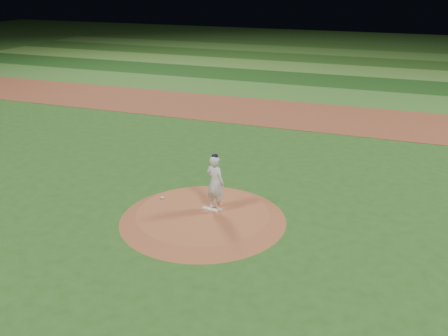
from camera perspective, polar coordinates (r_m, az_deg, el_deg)
The scene contains 12 objects.
ground at distance 16.64m, azimuth -2.41°, elevation -5.89°, with size 120.00×120.00×0.00m, color #27551B.
infield_dirt_band at distance 29.22m, azimuth 8.26°, elevation 6.06°, with size 70.00×6.00×0.02m, color brown.
outfield_stripe_0 at distance 34.46m, azimuth 10.29°, elevation 8.28°, with size 70.00×5.00×0.02m, color #3A7029.
outfield_stripe_1 at distance 39.29m, azimuth 11.67°, elevation 9.77°, with size 70.00×5.00×0.02m, color #194415.
outfield_stripe_2 at distance 44.16m, azimuth 12.75°, elevation 10.94°, with size 70.00×5.00×0.02m, color #467B2D.
outfield_stripe_3 at distance 49.05m, azimuth 13.63°, elevation 11.87°, with size 70.00×5.00×0.02m, color #224B18.
outfield_stripe_4 at distance 53.96m, azimuth 14.35°, elevation 12.62°, with size 70.00×5.00×0.02m, color #396A26.
outfield_stripe_5 at distance 58.89m, azimuth 14.95°, elevation 13.25°, with size 70.00×5.00×0.02m, color #264F19.
pitchers_mound at distance 16.58m, azimuth -2.42°, elevation -5.51°, with size 5.50×5.50×0.25m, color #A45833.
pitching_rubber at distance 16.71m, azimuth -1.51°, elevation -4.74°, with size 0.60×0.15×0.03m, color white.
rosin_bag at distance 17.62m, azimuth -7.07°, elevation -3.38°, with size 0.13×0.13×0.07m, color silver.
pitcher_on_mound at distance 16.34m, azimuth -1.03°, elevation -1.70°, with size 0.80×0.64×1.97m.
Camera 1 is at (5.80, -13.61, 7.62)m, focal length 40.00 mm.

